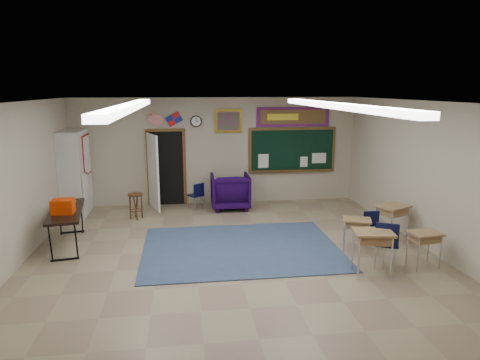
{
  "coord_description": "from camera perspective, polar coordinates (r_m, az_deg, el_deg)",
  "views": [
    {
      "loc": [
        -0.93,
        -7.47,
        3.25
      ],
      "look_at": [
        0.28,
        1.5,
        1.3
      ],
      "focal_mm": 32.0,
      "sensor_mm": 36.0,
      "label": 1
    }
  ],
  "objects": [
    {
      "name": "floor",
      "position": [
        8.2,
        -0.53,
        -11.19
      ],
      "size": [
        9.0,
        9.0,
        0.0
      ],
      "primitive_type": "plane",
      "color": "gray",
      "rests_on": "ground"
    },
    {
      "name": "back_wall",
      "position": [
        12.13,
        -3.19,
        3.85
      ],
      "size": [
        8.0,
        0.04,
        3.0
      ],
      "primitive_type": "cube",
      "color": "#A9A289",
      "rests_on": "floor"
    },
    {
      "name": "front_wall",
      "position": [
        3.57,
        8.87,
        -17.33
      ],
      "size": [
        8.0,
        0.04,
        3.0
      ],
      "primitive_type": "cube",
      "color": "#A9A289",
      "rests_on": "floor"
    },
    {
      "name": "left_wall",
      "position": [
        8.26,
        -29.28,
        -1.64
      ],
      "size": [
        0.04,
        9.0,
        3.0
      ],
      "primitive_type": "cube",
      "color": "#A9A289",
      "rests_on": "floor"
    },
    {
      "name": "right_wall",
      "position": [
        9.12,
        25.25,
        -0.07
      ],
      "size": [
        0.04,
        9.0,
        3.0
      ],
      "primitive_type": "cube",
      "color": "#A9A289",
      "rests_on": "floor"
    },
    {
      "name": "ceiling",
      "position": [
        7.53,
        -0.58,
        10.27
      ],
      "size": [
        8.0,
        9.0,
        0.04
      ],
      "primitive_type": "cube",
      "color": "white",
      "rests_on": "back_wall"
    },
    {
      "name": "area_rug",
      "position": [
        8.95,
        0.11,
        -9.05
      ],
      "size": [
        4.0,
        3.0,
        0.02
      ],
      "primitive_type": "cube",
      "color": "#334962",
      "rests_on": "floor"
    },
    {
      "name": "fluorescent_strips",
      "position": [
        7.53,
        -0.57,
        9.81
      ],
      "size": [
        3.86,
        6.0,
        0.1
      ],
      "primitive_type": null,
      "color": "white",
      "rests_on": "ceiling"
    },
    {
      "name": "doorway",
      "position": [
        12.03,
        -10.26,
        1.47
      ],
      "size": [
        1.1,
        0.89,
        2.16
      ],
      "color": "black",
      "rests_on": "back_wall"
    },
    {
      "name": "chalkboard",
      "position": [
        12.46,
        6.98,
        3.83
      ],
      "size": [
        2.55,
        0.14,
        1.3
      ],
      "color": "brown",
      "rests_on": "back_wall"
    },
    {
      "name": "bulletin_board",
      "position": [
        12.36,
        7.09,
        8.36
      ],
      "size": [
        2.1,
        0.05,
        0.55
      ],
      "color": "#B20F12",
      "rests_on": "back_wall"
    },
    {
      "name": "framed_art_print",
      "position": [
        12.04,
        -1.55,
        7.87
      ],
      "size": [
        0.75,
        0.05,
        0.65
      ],
      "color": "olive",
      "rests_on": "back_wall"
    },
    {
      "name": "wall_clock",
      "position": [
        11.97,
        -5.88,
        7.79
      ],
      "size": [
        0.32,
        0.05,
        0.32
      ],
      "color": "black",
      "rests_on": "back_wall"
    },
    {
      "name": "wall_flags",
      "position": [
        11.94,
        -10.01,
        8.29
      ],
      "size": [
        1.16,
        0.06,
        0.7
      ],
      "primitive_type": null,
      "color": "red",
      "rests_on": "back_wall"
    },
    {
      "name": "storage_cabinet",
      "position": [
        11.85,
        -21.1,
        0.88
      ],
      "size": [
        0.59,
        1.25,
        2.2
      ],
      "color": "beige",
      "rests_on": "floor"
    },
    {
      "name": "wingback_armchair",
      "position": [
        11.72,
        -1.32,
        -1.51
      ],
      "size": [
        1.04,
        1.07,
        0.96
      ],
      "primitive_type": "imported",
      "rotation": [
        0.0,
        0.0,
        3.13
      ],
      "color": "#170431",
      "rests_on": "floor"
    },
    {
      "name": "student_chair_reading",
      "position": [
        11.75,
        -5.94,
        -2.11
      ],
      "size": [
        0.51,
        0.51,
        0.73
      ],
      "primitive_type": null,
      "rotation": [
        0.0,
        0.0,
        3.75
      ],
      "color": "black",
      "rests_on": "floor"
    },
    {
      "name": "student_chair_desk_a",
      "position": [
        8.36,
        18.9,
        -8.07
      ],
      "size": [
        0.61,
        0.61,
        0.91
      ],
      "primitive_type": null,
      "rotation": [
        0.0,
        0.0,
        2.67
      ],
      "color": "black",
      "rests_on": "floor"
    },
    {
      "name": "student_chair_desk_b",
      "position": [
        9.29,
        17.39,
        -6.47
      ],
      "size": [
        0.38,
        0.38,
        0.74
      ],
      "primitive_type": null,
      "rotation": [
        0.0,
        0.0,
        -0.02
      ],
      "color": "black",
      "rests_on": "floor"
    },
    {
      "name": "student_desk_front_left",
      "position": [
        9.06,
        15.22,
        -6.81
      ],
      "size": [
        0.66,
        0.58,
        0.66
      ],
      "rotation": [
        0.0,
        0.0,
        -0.34
      ],
      "color": "#956B45",
      "rests_on": "floor"
    },
    {
      "name": "student_desk_front_right",
      "position": [
        9.8,
        19.62,
        -5.18
      ],
      "size": [
        0.82,
        0.74,
        0.8
      ],
      "rotation": [
        0.0,
        0.0,
        0.45
      ],
      "color": "#956B45",
      "rests_on": "floor"
    },
    {
      "name": "student_desk_back_left",
      "position": [
        7.96,
        17.19,
        -8.98
      ],
      "size": [
        0.74,
        0.6,
        0.81
      ],
      "rotation": [
        0.0,
        0.0,
        -0.14
      ],
      "color": "#956B45",
      "rests_on": "floor"
    },
    {
      "name": "student_desk_back_right",
      "position": [
        8.66,
        23.32,
        -8.27
      ],
      "size": [
        0.6,
        0.47,
        0.67
      ],
      "rotation": [
        0.0,
        0.0,
        0.1
      ],
      "color": "#956B45",
      "rests_on": "floor"
    },
    {
      "name": "folding_table",
      "position": [
        9.66,
        -22.04,
        -5.74
      ],
      "size": [
        0.91,
        1.96,
        1.07
      ],
      "rotation": [
        0.0,
        0.0,
        0.15
      ],
      "color": "black",
      "rests_on": "floor"
    },
    {
      "name": "wooden_stool",
      "position": [
        11.13,
        -13.7,
        -3.36
      ],
      "size": [
        0.37,
        0.37,
        0.65
      ],
      "color": "#523318",
      "rests_on": "floor"
    }
  ]
}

